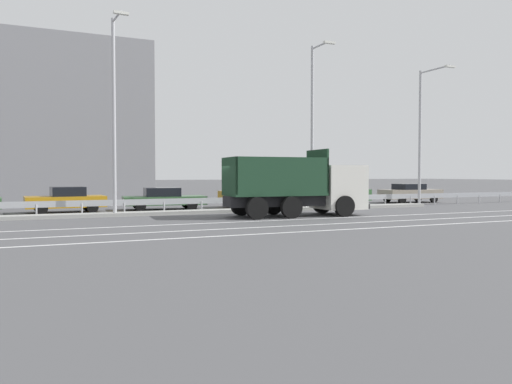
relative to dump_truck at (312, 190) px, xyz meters
The scene contains 17 objects.
ground_plane 3.87m from the dump_truck, 158.40° to the left, with size 320.00×320.00×0.00m, color #4C4C4F.
lane_strip_0 2.38m from the dump_truck, 119.43° to the right, with size 49.05×0.16×0.01m, color silver.
lane_strip_1 4.43m from the dump_truck, 103.38° to the right, with size 49.05×0.16×0.01m, color silver.
lane_strip_2 6.36m from the dump_truck, 99.07° to the right, with size 49.05×0.16×0.01m, color silver.
median_island 5.06m from the dump_truck, 133.53° to the left, with size 26.98×1.10×0.18m, color gray.
median_guardrail 5.71m from the dump_truck, 126.72° to the left, with size 49.05×0.09×0.78m.
dump_truck is the anchor object (origin of this frame).
median_road_sign 3.92m from the dump_truck, 65.42° to the left, with size 0.69×0.16×2.52m.
street_lamp_1 10.66m from the dump_truck, 160.06° to the left, with size 0.71×1.91×9.78m.
street_lamp_2 5.74m from the dump_truck, 58.93° to the left, with size 0.70×2.02×9.63m.
street_lamp_3 11.53m from the dump_truck, 18.78° to the left, with size 0.70×2.75×8.89m.
parked_car_2 13.38m from the dump_truck, 148.35° to the left, with size 4.22×2.24×1.42m.
parked_car_3 9.34m from the dump_truck, 129.60° to the left, with size 4.93×2.32×1.30m.
parked_car_4 7.24m from the dump_truck, 89.97° to the left, with size 4.54×2.02×1.54m.
parked_car_5 8.85m from the dump_truck, 49.66° to the left, with size 5.01×2.29×1.60m.
parked_car_6 14.45m from the dump_truck, 29.72° to the left, with size 4.64×2.08×1.39m.
background_building_0 24.91m from the dump_truck, 120.78° to the left, with size 16.11×9.40×12.34m, color gray.
Camera 1 is at (-9.44, -23.39, 2.10)m, focal length 35.00 mm.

